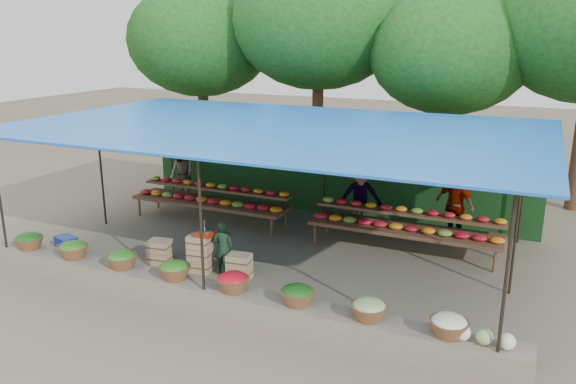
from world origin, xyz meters
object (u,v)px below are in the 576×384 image
at_px(vendor_seated, 223,247).
at_px(blue_crate_back, 71,251).
at_px(blue_crate_front, 66,243).
at_px(weighing_scale, 205,233).
at_px(crate_counter, 199,257).

xyz_separation_m(vendor_seated, blue_crate_back, (-3.39, -0.69, -0.39)).
bearing_deg(blue_crate_front, weighing_scale, 20.12).
relative_size(crate_counter, weighing_scale, 6.96).
bearing_deg(weighing_scale, blue_crate_front, -176.81).
relative_size(crate_counter, blue_crate_back, 4.63).
bearing_deg(vendor_seated, crate_counter, -11.01).
bearing_deg(vendor_seated, blue_crate_back, -12.34).
relative_size(weighing_scale, blue_crate_back, 0.67).
distance_m(weighing_scale, vendor_seated, 0.47).
height_order(crate_counter, blue_crate_back, crate_counter).
height_order(weighing_scale, vendor_seated, weighing_scale).
distance_m(crate_counter, blue_crate_front, 3.40).
height_order(weighing_scale, blue_crate_front, weighing_scale).
bearing_deg(vendor_seated, weighing_scale, -5.16).
bearing_deg(vendor_seated, blue_crate_front, -19.27).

